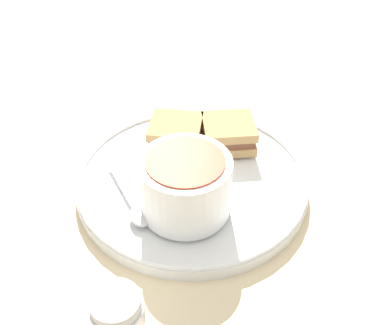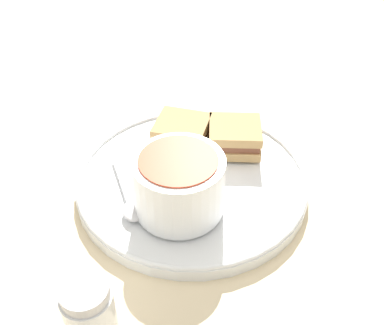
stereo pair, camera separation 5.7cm
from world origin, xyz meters
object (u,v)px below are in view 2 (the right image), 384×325
(salt_shaker, at_px, (90,314))
(soup_bowl, at_px, (179,184))
(sandwich_half_far, at_px, (182,133))
(spoon, at_px, (130,206))
(sandwich_half_near, at_px, (235,137))

(salt_shaker, bearing_deg, soup_bowl, -54.80)
(sandwich_half_far, bearing_deg, salt_shaker, 136.26)
(soup_bowl, relative_size, sandwich_half_far, 1.11)
(salt_shaker, bearing_deg, sandwich_half_far, -43.74)
(sandwich_half_far, bearing_deg, soup_bowl, 151.69)
(soup_bowl, xyz_separation_m, spoon, (0.03, 0.05, -0.03))
(sandwich_half_near, xyz_separation_m, salt_shaker, (-0.17, 0.26, -0.00))
(sandwich_half_far, distance_m, salt_shaker, 0.29)
(sandwich_half_far, relative_size, salt_shaker, 1.23)
(spoon, distance_m, sandwich_half_near, 0.18)
(sandwich_half_near, distance_m, sandwich_half_far, 0.07)
(spoon, relative_size, sandwich_half_near, 1.32)
(spoon, relative_size, sandwich_half_far, 1.29)
(soup_bowl, xyz_separation_m, salt_shaker, (-0.10, 0.14, -0.02))
(spoon, bearing_deg, salt_shaker, -26.83)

